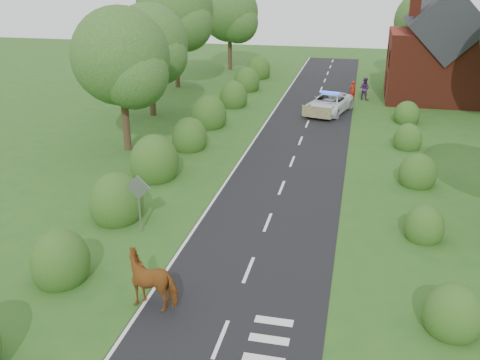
% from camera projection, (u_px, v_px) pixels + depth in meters
% --- Properties ---
extents(ground, '(120.00, 120.00, 0.00)m').
position_uv_depth(ground, '(249.00, 270.00, 19.43)').
color(ground, '#27551F').
extents(road, '(6.00, 70.00, 0.02)m').
position_uv_depth(road, '(299.00, 146.00, 33.02)').
color(road, black).
rests_on(road, ground).
extents(road_markings, '(4.96, 70.00, 0.01)m').
position_uv_depth(road_markings, '(267.00, 154.00, 31.47)').
color(road_markings, white).
rests_on(road_markings, road).
extents(hedgerow_left, '(2.75, 50.41, 3.00)m').
position_uv_depth(hedgerow_left, '(181.00, 143.00, 31.09)').
color(hedgerow_left, '#29491D').
rests_on(hedgerow_left, ground).
extents(hedgerow_right, '(2.10, 45.78, 2.10)m').
position_uv_depth(hedgerow_right, '(415.00, 166.00, 28.03)').
color(hedgerow_right, '#29491D').
rests_on(hedgerow_right, ground).
extents(tree_left_a, '(5.74, 5.60, 8.38)m').
position_uv_depth(tree_left_a, '(124.00, 61.00, 30.21)').
color(tree_left_a, '#332316').
rests_on(tree_left_a, ground).
extents(tree_left_b, '(5.74, 5.60, 8.07)m').
position_uv_depth(tree_left_b, '(152.00, 47.00, 37.87)').
color(tree_left_b, '#332316').
rests_on(tree_left_b, ground).
extents(tree_left_c, '(6.97, 6.80, 10.22)m').
position_uv_depth(tree_left_c, '(177.00, 13.00, 46.65)').
color(tree_left_c, '#332316').
rests_on(tree_left_c, ground).
extents(tree_left_d, '(6.15, 6.00, 8.89)m').
position_uv_depth(tree_left_d, '(232.00, 15.00, 55.56)').
color(tree_left_d, '#332316').
rests_on(tree_left_d, ground).
extents(tree_right_c, '(6.15, 6.00, 8.58)m').
position_uv_depth(tree_right_c, '(430.00, 24.00, 49.85)').
color(tree_right_c, '#332316').
rests_on(tree_right_c, ground).
extents(road_sign, '(1.06, 0.08, 2.53)m').
position_uv_depth(road_sign, '(138.00, 195.00, 21.66)').
color(road_sign, gray).
rests_on(road_sign, ground).
extents(house, '(8.00, 7.40, 9.17)m').
position_uv_depth(house, '(440.00, 53.00, 43.26)').
color(house, maroon).
rests_on(house, ground).
extents(cow, '(2.20, 1.22, 1.54)m').
position_uv_depth(cow, '(154.00, 282.00, 17.32)').
color(cow, brown).
rests_on(cow, ground).
extents(police_van, '(3.74, 5.81, 1.63)m').
position_uv_depth(police_van, '(329.00, 103.00, 40.18)').
color(police_van, white).
rests_on(police_van, ground).
extents(pedestrian_red, '(0.70, 0.63, 1.60)m').
position_uv_depth(pedestrian_red, '(352.00, 91.00, 44.15)').
color(pedestrian_red, '#AF1C0F').
rests_on(pedestrian_red, ground).
extents(pedestrian_purple, '(1.10, 1.01, 1.84)m').
position_uv_depth(pedestrian_purple, '(364.00, 89.00, 44.25)').
color(pedestrian_purple, '#49235B').
rests_on(pedestrian_purple, ground).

